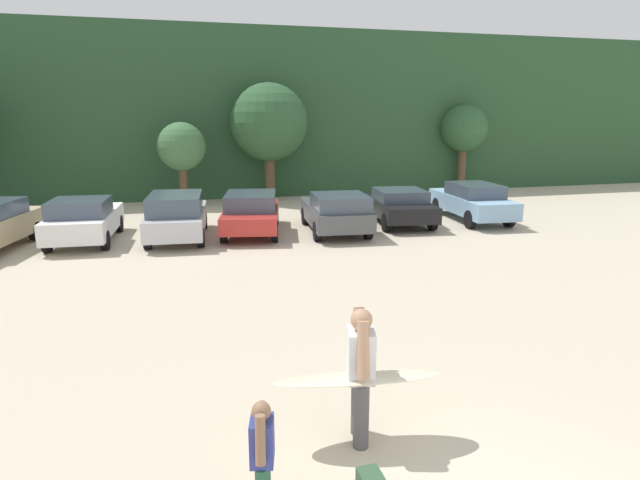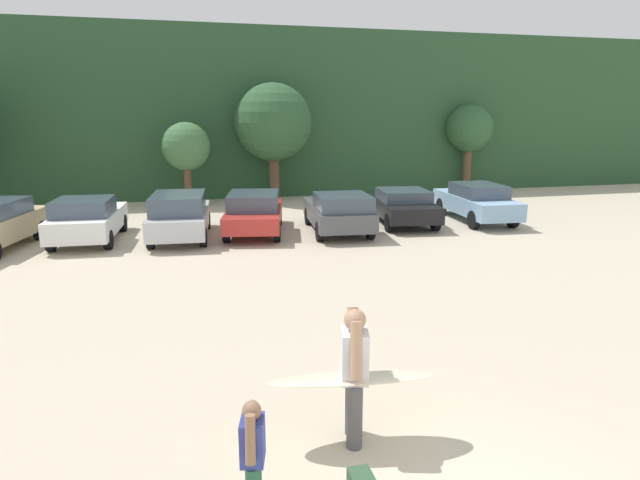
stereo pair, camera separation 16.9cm
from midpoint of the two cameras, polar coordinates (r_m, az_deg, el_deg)
hillside_ridge at (r=33.40m, az=-9.99°, el=13.01°), size 108.00×12.00×8.38m
tree_center at (r=25.61m, az=-13.83°, el=9.51°), size 2.19×2.19×3.84m
tree_right at (r=26.59m, az=-4.80°, el=12.27°), size 3.71×3.71×5.66m
tree_left at (r=30.77m, az=15.68°, el=11.21°), size 2.51×2.51×4.69m
parked_car_white at (r=19.46m, az=-23.18°, el=2.07°), size 2.13×4.23×1.50m
parked_car_silver at (r=18.89m, az=-14.37°, el=2.59°), size 2.19×4.51×1.58m
parked_car_red at (r=19.34m, az=-6.74°, el=3.01°), size 2.68×4.69×1.47m
parked_car_dark_gray at (r=19.26m, az=2.25°, el=3.04°), size 2.33×4.51×1.49m
parked_car_black at (r=21.08m, az=9.00°, el=3.63°), size 2.44×4.31×1.35m
parked_car_sky_blue at (r=22.37m, az=16.41°, el=3.96°), size 2.09×4.82×1.50m
person_adult at (r=7.02m, az=4.36°, el=-13.37°), size 0.42×0.85×1.81m
person_child at (r=6.03m, az=-6.27°, el=-21.36°), size 0.31×0.58×1.31m
surfboard_cream at (r=7.06m, az=4.08°, el=-14.40°), size 2.23×0.89×0.18m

